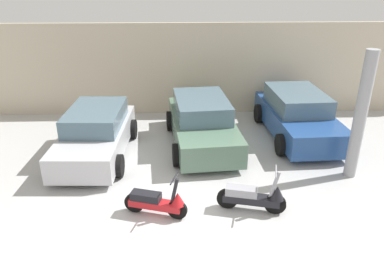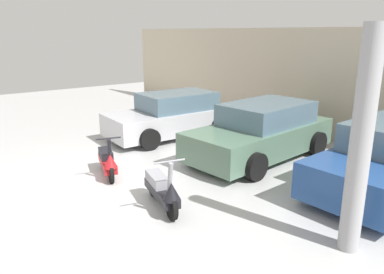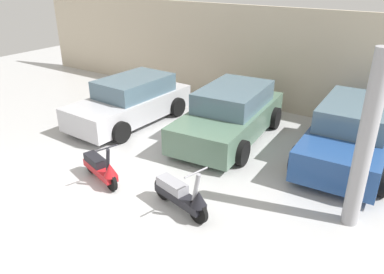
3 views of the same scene
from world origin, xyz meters
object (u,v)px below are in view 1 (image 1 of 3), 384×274
at_px(scooter_front_left, 158,202).
at_px(car_rear_right, 297,115).
at_px(scooter_front_right, 254,196).
at_px(car_rear_center, 202,123).
at_px(support_column_side, 360,117).
at_px(car_rear_left, 96,134).

distance_m(scooter_front_left, car_rear_right, 5.89).
height_order(scooter_front_right, car_rear_center, car_rear_center).
distance_m(scooter_front_right, car_rear_right, 4.58).
bearing_deg(car_rear_center, scooter_front_right, 9.33).
xyz_separation_m(scooter_front_left, support_column_side, (4.81, 1.56, 1.26)).
xyz_separation_m(car_rear_left, support_column_side, (6.67, -1.45, 0.97)).
distance_m(scooter_front_left, support_column_side, 5.21).
bearing_deg(scooter_front_right, car_rear_center, 118.30).
bearing_deg(support_column_side, car_rear_left, 167.73).
height_order(scooter_front_left, car_rear_left, car_rear_left).
relative_size(scooter_front_right, car_rear_center, 0.35).
relative_size(car_rear_left, car_rear_center, 0.94).
bearing_deg(scooter_front_right, scooter_front_left, -163.53).
xyz_separation_m(scooter_front_left, car_rear_left, (-1.87, 3.01, 0.28)).
height_order(scooter_front_left, car_rear_right, car_rear_right).
bearing_deg(support_column_side, scooter_front_right, -151.93).
bearing_deg(scooter_front_left, car_rear_center, 89.23).
distance_m(car_rear_left, support_column_side, 6.90).
xyz_separation_m(scooter_front_right, car_rear_center, (-0.92, 3.55, 0.29)).
distance_m(scooter_front_left, car_rear_center, 3.83).
bearing_deg(scooter_front_left, car_rear_right, 61.74).
relative_size(scooter_front_right, car_rear_left, 0.37).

